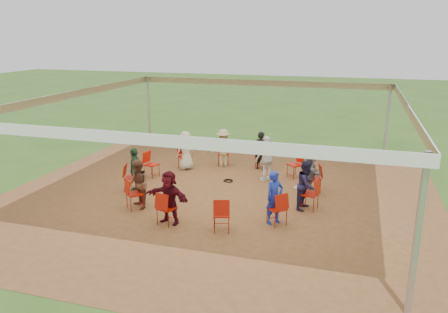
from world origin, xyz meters
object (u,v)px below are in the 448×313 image
(person_seated_6, at_px, (138,184))
(person_seated_7, at_px, (169,197))
(chair_11, at_px, (277,209))
(person_seated_1, at_px, (310,170))
(person_seated_0, at_px, (306,185))
(laptop, at_px, (301,185))
(person_seated_5, at_px, (135,170))
(person_seated_8, at_px, (275,198))
(chair_7, at_px, (132,178))
(person_seated_4, at_px, (186,150))
(chair_9, at_px, (167,208))
(chair_0, at_px, (310,194))
(chair_1, at_px, (314,178))
(standing_person, at_px, (267,159))
(chair_4, at_px, (223,154))
(chair_2, at_px, (295,165))
(chair_8, at_px, (135,194))
(chair_5, at_px, (185,157))
(cable_coil, at_px, (229,181))
(chair_6, at_px, (152,165))
(chair_3, at_px, (262,157))
(chair_10, at_px, (222,214))
(person_seated_2, at_px, (261,150))

(person_seated_6, bearing_deg, person_seated_7, 15.00)
(chair_11, xyz_separation_m, person_seated_1, (0.54, 2.75, 0.27))
(person_seated_0, xyz_separation_m, person_seated_1, (-0.04, 1.42, 0.00))
(laptop, bearing_deg, person_seated_5, 105.46)
(person_seated_8, bearing_deg, chair_7, 120.71)
(chair_7, xyz_separation_m, person_seated_4, (0.75, 2.70, 0.27))
(chair_9, bearing_deg, chair_7, 150.00)
(chair_0, relative_size, person_seated_5, 0.63)
(chair_1, relative_size, standing_person, 0.58)
(person_seated_4, bearing_deg, chair_7, 27.87)
(chair_0, relative_size, chair_4, 1.00)
(chair_9, distance_m, person_seated_7, 0.29)
(chair_2, height_order, chair_8, same)
(chair_5, xyz_separation_m, person_seated_6, (0.20, -3.95, 0.27))
(person_seated_0, bearing_deg, chair_8, 120.71)
(chair_5, relative_size, person_seated_6, 0.63)
(chair_0, relative_size, person_seated_1, 0.63)
(chair_7, distance_m, cable_coil, 3.23)
(laptop, bearing_deg, person_seated_6, 121.00)
(chair_8, bearing_deg, chair_6, 150.00)
(chair_0, relative_size, chair_1, 1.00)
(chair_0, bearing_deg, chair_5, 75.00)
(chair_8, distance_m, person_seated_7, 1.48)
(chair_3, distance_m, person_seated_5, 4.85)
(chair_1, relative_size, chair_8, 1.00)
(chair_0, xyz_separation_m, person_seated_6, (-4.66, -1.33, 0.27))
(standing_person, bearing_deg, chair_8, 4.45)
(chair_3, height_order, chair_10, same)
(person_seated_6, bearing_deg, chair_1, 74.67)
(chair_10, height_order, person_seated_0, person_seated_0)
(chair_2, xyz_separation_m, cable_coil, (-2.06, -1.09, -0.43))
(chair_3, height_order, person_seated_5, person_seated_5)
(chair_1, relative_size, person_seated_6, 0.63)
(person_seated_5, height_order, person_seated_8, same)
(chair_8, bearing_deg, person_seated_1, 75.33)
(person_seated_0, height_order, laptop, person_seated_0)
(person_seated_2, bearing_deg, chair_0, 136.23)
(chair_4, height_order, cable_coil, chair_4)
(standing_person, bearing_deg, chair_9, 22.77)
(chair_7, height_order, person_seated_0, person_seated_0)
(chair_1, relative_size, chair_4, 1.00)
(chair_10, relative_size, person_seated_6, 0.63)
(chair_4, bearing_deg, person_seated_8, 104.67)
(person_seated_6, bearing_deg, chair_8, -90.00)
(chair_3, relative_size, laptop, 2.37)
(chair_2, relative_size, chair_5, 1.00)
(chair_1, bearing_deg, person_seated_0, 160.42)
(chair_3, xyz_separation_m, chair_5, (-2.74, -0.82, 0.00))
(chair_0, height_order, chair_8, same)
(chair_5, relative_size, person_seated_7, 0.63)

